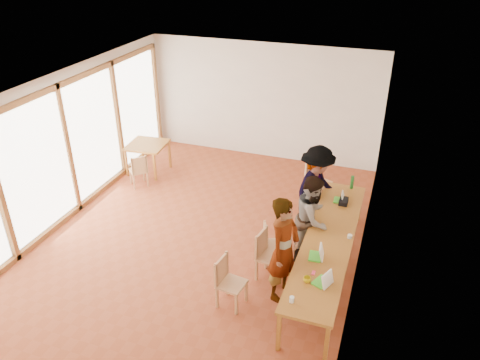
# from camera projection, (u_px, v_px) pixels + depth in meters

# --- Properties ---
(ground) EXTENTS (8.00, 8.00, 0.00)m
(ground) POSITION_uv_depth(u_px,v_px,m) (204.00, 235.00, 9.33)
(ground) COLOR brown
(ground) RESTS_ON ground
(wall_back) EXTENTS (6.00, 0.10, 3.00)m
(wall_back) POSITION_uv_depth(u_px,v_px,m) (263.00, 102.00, 11.95)
(wall_back) COLOR beige
(wall_back) RESTS_ON ground
(wall_front) EXTENTS (6.00, 0.10, 3.00)m
(wall_front) POSITION_uv_depth(u_px,v_px,m) (59.00, 318.00, 5.30)
(wall_front) COLOR beige
(wall_front) RESTS_ON ground
(wall_right) EXTENTS (0.10, 8.00, 3.00)m
(wall_right) POSITION_uv_depth(u_px,v_px,m) (367.00, 195.00, 7.75)
(wall_right) COLOR beige
(wall_right) RESTS_ON ground
(window_wall) EXTENTS (0.10, 8.00, 3.00)m
(window_wall) POSITION_uv_depth(u_px,v_px,m) (67.00, 146.00, 9.49)
(window_wall) COLOR white
(window_wall) RESTS_ON ground
(ceiling) EXTENTS (6.00, 8.00, 0.04)m
(ceiling) POSITION_uv_depth(u_px,v_px,m) (197.00, 88.00, 7.90)
(ceiling) COLOR white
(ceiling) RESTS_ON wall_back
(communal_table) EXTENTS (0.80, 4.00, 0.75)m
(communal_table) POSITION_uv_depth(u_px,v_px,m) (329.00, 240.00, 7.98)
(communal_table) COLOR #A86A25
(communal_table) RESTS_ON ground
(side_table) EXTENTS (0.90, 0.90, 0.75)m
(side_table) POSITION_uv_depth(u_px,v_px,m) (147.00, 147.00, 11.48)
(side_table) COLOR #A86A25
(side_table) RESTS_ON ground
(chair_near) EXTENTS (0.46, 0.46, 0.46)m
(chair_near) POSITION_uv_depth(u_px,v_px,m) (226.00, 276.00, 7.41)
(chair_near) COLOR tan
(chair_near) RESTS_ON ground
(chair_mid) EXTENTS (0.49, 0.49, 0.48)m
(chair_mid) POSITION_uv_depth(u_px,v_px,m) (266.00, 250.00, 7.99)
(chair_mid) COLOR tan
(chair_mid) RESTS_ON ground
(chair_far) EXTENTS (0.49, 0.49, 0.43)m
(chair_far) POSITION_uv_depth(u_px,v_px,m) (270.00, 240.00, 8.35)
(chair_far) COLOR tan
(chair_far) RESTS_ON ground
(chair_empty) EXTENTS (0.61, 0.61, 0.52)m
(chair_empty) POSITION_uv_depth(u_px,v_px,m) (315.00, 176.00, 10.28)
(chair_empty) COLOR tan
(chair_empty) RESTS_ON ground
(chair_spare) EXTENTS (0.53, 0.53, 0.43)m
(chair_spare) POSITION_uv_depth(u_px,v_px,m) (139.00, 168.00, 10.87)
(chair_spare) COLOR tan
(chair_spare) RESTS_ON ground
(person_near) EXTENTS (0.60, 0.76, 1.83)m
(person_near) POSITION_uv_depth(u_px,v_px,m) (284.00, 249.00, 7.40)
(person_near) COLOR gray
(person_near) RESTS_ON ground
(person_mid) EXTENTS (0.73, 0.89, 1.66)m
(person_mid) POSITION_uv_depth(u_px,v_px,m) (312.00, 218.00, 8.35)
(person_mid) COLOR gray
(person_mid) RESTS_ON ground
(person_far) EXTENTS (1.04, 1.34, 1.83)m
(person_far) POSITION_uv_depth(u_px,v_px,m) (316.00, 190.00, 9.10)
(person_far) COLOR gray
(person_far) RESTS_ON ground
(laptop_near) EXTENTS (0.32, 0.33, 0.23)m
(laptop_near) POSITION_uv_depth(u_px,v_px,m) (324.00, 281.00, 6.90)
(laptop_near) COLOR #4FD932
(laptop_near) RESTS_ON communal_table
(laptop_mid) EXTENTS (0.26, 0.29, 0.23)m
(laptop_mid) POSITION_uv_depth(u_px,v_px,m) (318.00, 254.00, 7.46)
(laptop_mid) COLOR #4FD932
(laptop_mid) RESTS_ON communal_table
(laptop_far) EXTENTS (0.21, 0.24, 0.19)m
(laptop_far) POSITION_uv_depth(u_px,v_px,m) (340.00, 199.00, 9.02)
(laptop_far) COLOR #4FD932
(laptop_far) RESTS_ON communal_table
(yellow_mug) EXTENTS (0.15, 0.15, 0.09)m
(yellow_mug) POSITION_uv_depth(u_px,v_px,m) (307.00, 280.00, 6.95)
(yellow_mug) COLOR gold
(yellow_mug) RESTS_ON communal_table
(green_bottle) EXTENTS (0.07, 0.07, 0.28)m
(green_bottle) POSITION_uv_depth(u_px,v_px,m) (352.00, 182.00, 9.42)
(green_bottle) COLOR #1E6D28
(green_bottle) RESTS_ON communal_table
(clear_glass) EXTENTS (0.07, 0.07, 0.09)m
(clear_glass) POSITION_uv_depth(u_px,v_px,m) (292.00, 299.00, 6.58)
(clear_glass) COLOR silver
(clear_glass) RESTS_ON communal_table
(condiment_cup) EXTENTS (0.08, 0.08, 0.06)m
(condiment_cup) POSITION_uv_depth(u_px,v_px,m) (350.00, 236.00, 7.95)
(condiment_cup) COLOR white
(condiment_cup) RESTS_ON communal_table
(pink_phone) EXTENTS (0.05, 0.10, 0.01)m
(pink_phone) POSITION_uv_depth(u_px,v_px,m) (313.00, 273.00, 7.14)
(pink_phone) COLOR #F73A68
(pink_phone) RESTS_ON communal_table
(black_pouch) EXTENTS (0.16, 0.26, 0.09)m
(black_pouch) POSITION_uv_depth(u_px,v_px,m) (344.00, 201.00, 8.95)
(black_pouch) COLOR black
(black_pouch) RESTS_ON communal_table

